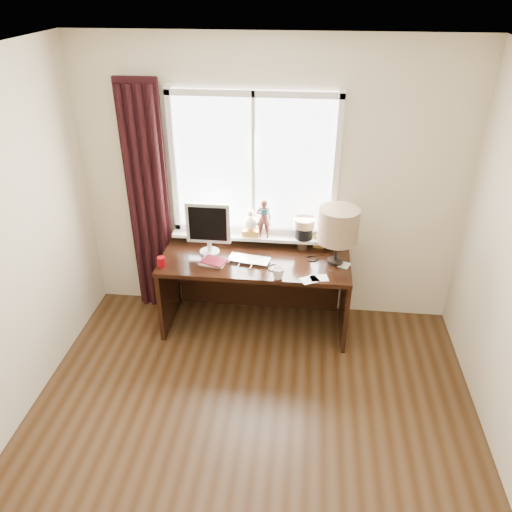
# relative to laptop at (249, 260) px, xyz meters

# --- Properties ---
(floor) EXTENTS (3.50, 4.00, 0.00)m
(floor) POSITION_rel_laptop_xyz_m (0.15, -1.58, -0.76)
(floor) COLOR #452E1A
(floor) RESTS_ON ground
(ceiling) EXTENTS (3.50, 4.00, 0.00)m
(ceiling) POSITION_rel_laptop_xyz_m (0.15, -1.58, 1.84)
(ceiling) COLOR white
(ceiling) RESTS_ON wall_back
(wall_back) EXTENTS (3.50, 0.00, 2.60)m
(wall_back) POSITION_rel_laptop_xyz_m (0.15, 0.42, 0.54)
(wall_back) COLOR beige
(wall_back) RESTS_ON ground
(laptop) EXTENTS (0.40, 0.30, 0.03)m
(laptop) POSITION_rel_laptop_xyz_m (0.00, 0.00, 0.00)
(laptop) COLOR silver
(laptop) RESTS_ON desk
(mug) EXTENTS (0.15, 0.15, 0.11)m
(mug) POSITION_rel_laptop_xyz_m (0.27, -0.25, 0.04)
(mug) COLOR white
(mug) RESTS_ON desk
(red_cup) EXTENTS (0.07, 0.07, 0.09)m
(red_cup) POSITION_rel_laptop_xyz_m (-0.75, -0.17, 0.03)
(red_cup) COLOR #780106
(red_cup) RESTS_ON desk
(window) EXTENTS (1.52, 0.21, 1.40)m
(window) POSITION_rel_laptop_xyz_m (0.01, 0.37, 0.54)
(window) COLOR white
(window) RESTS_ON ground
(curtain) EXTENTS (0.38, 0.09, 2.25)m
(curtain) POSITION_rel_laptop_xyz_m (-0.99, 0.33, 0.35)
(curtain) COLOR black
(curtain) RESTS_ON floor
(desk) EXTENTS (1.70, 0.70, 0.75)m
(desk) POSITION_rel_laptop_xyz_m (0.05, 0.15, -0.26)
(desk) COLOR black
(desk) RESTS_ON floor
(monitor) EXTENTS (0.40, 0.18, 0.49)m
(monitor) POSITION_rel_laptop_xyz_m (-0.38, 0.12, 0.26)
(monitor) COLOR beige
(monitor) RESTS_ON desk
(notebook_stack) EXTENTS (0.26, 0.21, 0.03)m
(notebook_stack) POSITION_rel_laptop_xyz_m (-0.31, -0.06, 0.00)
(notebook_stack) COLOR beige
(notebook_stack) RESTS_ON desk
(brush_holder) EXTENTS (0.09, 0.09, 0.25)m
(brush_holder) POSITION_rel_laptop_xyz_m (0.46, 0.29, 0.05)
(brush_holder) COLOR black
(brush_holder) RESTS_ON desk
(icon_frame) EXTENTS (0.10, 0.03, 0.13)m
(icon_frame) POSITION_rel_laptop_xyz_m (0.61, 0.31, 0.05)
(icon_frame) COLOR gold
(icon_frame) RESTS_ON desk
(table_lamp) EXTENTS (0.35, 0.35, 0.52)m
(table_lamp) POSITION_rel_laptop_xyz_m (0.76, 0.06, 0.35)
(table_lamp) COLOR black
(table_lamp) RESTS_ON desk
(loose_papers) EXTENTS (0.46, 0.45, 0.00)m
(loose_papers) POSITION_rel_laptop_xyz_m (0.66, -0.14, -0.01)
(loose_papers) COLOR white
(loose_papers) RESTS_ON desk
(desk_cables) EXTENTS (0.58, 0.37, 0.01)m
(desk_cables) POSITION_rel_laptop_xyz_m (0.30, 0.02, -0.01)
(desk_cables) COLOR black
(desk_cables) RESTS_ON desk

